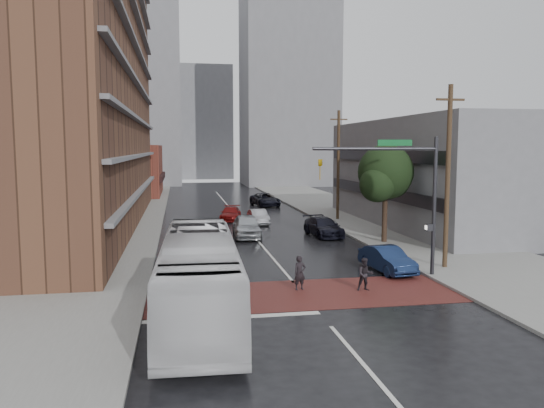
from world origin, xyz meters
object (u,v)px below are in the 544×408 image
object	(u,v)px
transit_bus	(199,277)
suv_travel	(265,200)
pedestrian_b	(365,274)
car_travel_b	(258,217)
car_parked_near	(387,259)
pedestrian_a	(300,273)
car_parked_far	(329,227)
car_travel_c	(231,214)
car_travel_a	(247,226)
car_parked_mid	(323,227)

from	to	relation	value
transit_bus	suv_travel	world-z (taller)	transit_bus
pedestrian_b	car_travel_b	bearing A→B (deg)	99.98
transit_bus	car_parked_near	xyz separation A→B (m)	(10.24, 6.29, -1.00)
pedestrian_a	car_parked_near	bearing A→B (deg)	11.53
pedestrian_a	car_parked_far	size ratio (longest dim) A/B	0.44
car_parked_near	car_parked_far	xyz separation A→B (m)	(0.24, 12.00, -0.05)
transit_bus	car_parked_far	bearing A→B (deg)	62.20
pedestrian_a	pedestrian_b	world-z (taller)	pedestrian_a
pedestrian_a	car_travel_b	size ratio (longest dim) A/B	0.41
pedestrian_a	car_parked_near	distance (m)	6.11
pedestrian_a	suv_travel	bearing A→B (deg)	67.91
car_travel_b	suv_travel	world-z (taller)	suv_travel
car_travel_b	car_travel_c	world-z (taller)	car_travel_b
suv_travel	car_parked_far	distance (m)	21.25
car_travel_a	transit_bus	bearing A→B (deg)	-99.60
transit_bus	car_parked_near	distance (m)	12.06
transit_bus	car_parked_far	xyz separation A→B (m)	(10.48, 18.29, -1.06)
suv_travel	car_parked_mid	size ratio (longest dim) A/B	1.09
pedestrian_b	car_travel_a	size ratio (longest dim) A/B	0.31
pedestrian_b	transit_bus	bearing A→B (deg)	-154.20
transit_bus	car_travel_a	size ratio (longest dim) A/B	2.43
car_travel_b	car_parked_far	size ratio (longest dim) A/B	1.06
pedestrian_a	car_parked_mid	world-z (taller)	pedestrian_a
transit_bus	pedestrian_a	size ratio (longest dim) A/B	7.46
car_travel_c	car_parked_far	world-z (taller)	car_parked_far
pedestrian_b	car_travel_a	bearing A→B (deg)	108.41
car_parked_near	car_parked_far	world-z (taller)	car_parked_near
car_parked_mid	suv_travel	bearing A→B (deg)	86.81
car_travel_a	car_parked_mid	size ratio (longest dim) A/B	1.04
transit_bus	car_travel_c	xyz separation A→B (m)	(3.91, 28.04, -1.06)
car_parked_far	car_parked_near	bearing A→B (deg)	-93.22
car_parked_far	car_travel_a	bearing A→B (deg)	175.80
car_travel_b	car_travel_a	bearing A→B (deg)	-108.42
pedestrian_b	car_parked_far	distance (m)	15.67
car_travel_c	suv_travel	distance (m)	12.54
car_parked_far	car_travel_c	bearing A→B (deg)	121.90
car_travel_c	car_parked_mid	world-z (taller)	car_parked_mid
car_parked_mid	car_parked_far	xyz separation A→B (m)	(0.48, 0.14, -0.07)
car_parked_mid	car_travel_a	bearing A→B (deg)	170.49
car_travel_c	car_parked_mid	size ratio (longest dim) A/B	0.89
car_parked_near	transit_bus	bearing A→B (deg)	-156.13
car_travel_a	car_travel_c	bearing A→B (deg)	94.95
car_travel_c	car_parked_near	size ratio (longest dim) A/B	1.04
car_travel_c	car_parked_near	distance (m)	22.65
car_parked_near	car_parked_mid	size ratio (longest dim) A/B	0.86
pedestrian_b	car_travel_c	size ratio (longest dim) A/B	0.36
pedestrian_b	car_travel_c	bearing A→B (deg)	104.29
car_travel_b	car_parked_near	bearing A→B (deg)	-80.10
pedestrian_b	car_parked_far	xyz separation A→B (m)	(2.71, 15.43, -0.14)
car_travel_a	car_parked_far	distance (m)	6.29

